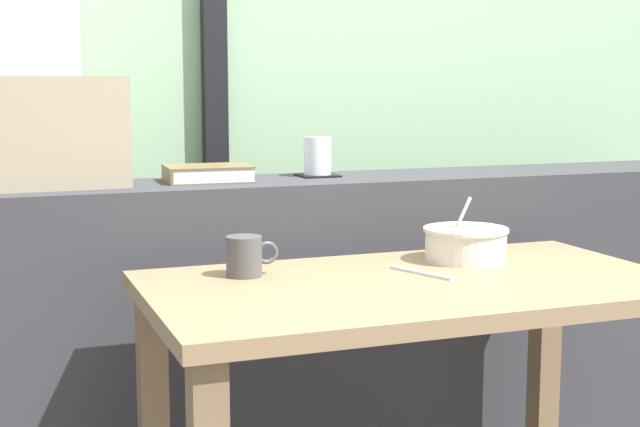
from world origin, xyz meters
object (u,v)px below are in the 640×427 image
(coaster_square, at_px, (317,175))
(juice_glass, at_px, (317,157))
(fork_utensil, at_px, (422,273))
(breakfast_table, at_px, (413,337))
(ceramic_mug, at_px, (245,256))
(soup_bowl, at_px, (466,244))
(closed_book, at_px, (208,173))
(throw_pillow, at_px, (57,133))

(coaster_square, xyz_separation_m, juice_glass, (0.00, 0.00, 0.05))
(coaster_square, height_order, fork_utensil, coaster_square)
(breakfast_table, bearing_deg, fork_utensil, 47.98)
(juice_glass, relative_size, ceramic_mug, 0.88)
(breakfast_table, relative_size, soup_bowl, 5.67)
(fork_utensil, bearing_deg, juice_glass, 72.21)
(juice_glass, bearing_deg, ceramic_mug, -126.60)
(coaster_square, relative_size, juice_glass, 1.01)
(closed_book, height_order, ceramic_mug, closed_book)
(soup_bowl, relative_size, fork_utensil, 1.14)
(breakfast_table, distance_m, closed_book, 0.71)
(fork_utensil, bearing_deg, throw_pillow, 122.62)
(juice_glass, height_order, soup_bowl, juice_glass)
(coaster_square, bearing_deg, fork_utensil, -86.68)
(coaster_square, relative_size, closed_book, 0.46)
(breakfast_table, height_order, throw_pillow, throw_pillow)
(ceramic_mug, bearing_deg, throw_pillow, 130.59)
(soup_bowl, relative_size, ceramic_mug, 1.71)
(soup_bowl, height_order, fork_utensil, soup_bowl)
(breakfast_table, distance_m, coaster_square, 0.66)
(closed_book, relative_size, throw_pillow, 0.68)
(breakfast_table, height_order, coaster_square, coaster_square)
(breakfast_table, bearing_deg, throw_pillow, 139.62)
(coaster_square, xyz_separation_m, closed_book, (-0.30, -0.02, 0.02))
(throw_pillow, distance_m, soup_bowl, 0.98)
(closed_book, distance_m, ceramic_mug, 0.44)
(throw_pillow, xyz_separation_m, fork_utensil, (0.70, -0.51, -0.28))
(closed_book, height_order, throw_pillow, throw_pillow)
(coaster_square, distance_m, fork_utensil, 0.57)
(coaster_square, bearing_deg, ceramic_mug, -126.60)
(juice_glass, xyz_separation_m, fork_utensil, (0.03, -0.55, -0.20))
(closed_book, bearing_deg, fork_utensil, -58.01)
(coaster_square, xyz_separation_m, fork_utensil, (0.03, -0.55, -0.16))
(juice_glass, xyz_separation_m, throw_pillow, (-0.66, -0.04, 0.08))
(closed_book, relative_size, ceramic_mug, 1.94)
(breakfast_table, distance_m, soup_bowl, 0.30)
(juice_glass, distance_m, fork_utensil, 0.59)
(closed_book, bearing_deg, throw_pillow, -176.51)
(coaster_square, xyz_separation_m, throw_pillow, (-0.66, -0.04, 0.13))
(fork_utensil, relative_size, ceramic_mug, 1.50)
(closed_book, bearing_deg, juice_glass, 3.44)
(juice_glass, xyz_separation_m, closed_book, (-0.30, -0.02, -0.03))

